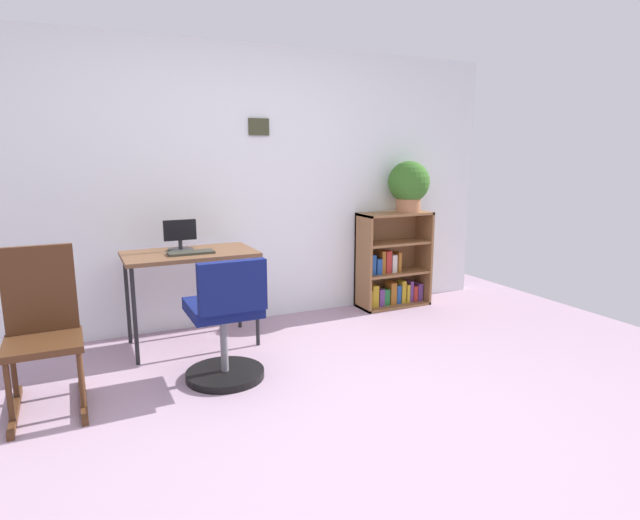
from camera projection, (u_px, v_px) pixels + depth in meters
name	position (u px, v px, depth m)	size (l,w,h in m)	color
ground_plane	(344.00, 432.00, 2.86)	(6.24, 6.24, 0.00)	#A4889D
wall_back	(227.00, 188.00, 4.52)	(5.20, 0.12, 2.36)	white
desk	(190.00, 260.00, 4.03)	(0.98, 0.56, 0.74)	brown
monitor	(180.00, 237.00, 4.07)	(0.25, 0.19, 0.24)	#262628
keyboard	(191.00, 253.00, 3.95)	(0.33, 0.14, 0.02)	#33342A
office_chair	(226.00, 328.00, 3.42)	(0.52, 0.55, 0.84)	black
rocking_chair	(42.00, 328.00, 3.10)	(0.42, 0.64, 0.94)	#472915
bookshelf_low	(391.00, 265.00, 5.15)	(0.71, 0.30, 0.92)	brown
potted_plant_on_shelf	(409.00, 184.00, 5.01)	(0.39, 0.39, 0.48)	#9E6642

